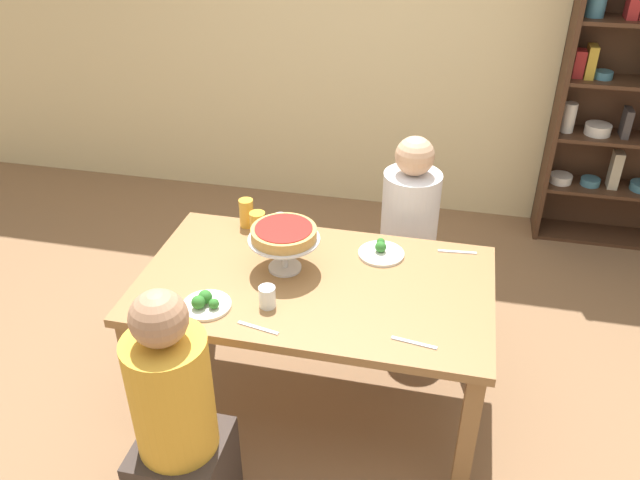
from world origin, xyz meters
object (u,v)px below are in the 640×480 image
object	(u,v)px
salad_plate_near_diner	(381,251)
water_glass_clear_near	(281,224)
deep_dish_pizza_stand	(284,236)
salad_plate_far_diner	(205,303)
diner_near_left	(178,435)
beer_glass_amber_short	(258,225)
cutlery_fork_near	(414,343)
beer_glass_amber_tall	(246,213)
cutlery_fork_far	(457,252)
water_glass_clear_far	(267,297)
cutlery_knife_near	(258,328)
diner_far_right	(407,250)
dining_table	(315,297)

from	to	relation	value
salad_plate_near_diner	water_glass_clear_near	world-z (taller)	water_glass_clear_near
deep_dish_pizza_stand	salad_plate_far_diner	xyz separation A→B (m)	(-0.24, -0.35, -0.15)
diner_near_left	water_glass_clear_near	size ratio (longest dim) A/B	11.35
salad_plate_near_diner	beer_glass_amber_short	size ratio (longest dim) A/B	1.63
water_glass_clear_near	cutlery_fork_near	bearing A→B (deg)	-43.11
deep_dish_pizza_stand	beer_glass_amber_tall	world-z (taller)	deep_dish_pizza_stand
beer_glass_amber_tall	cutlery_fork_far	world-z (taller)	beer_glass_amber_tall
deep_dish_pizza_stand	cutlery_fork_near	bearing A→B (deg)	-31.67
cutlery_fork_near	cutlery_fork_far	xyz separation A→B (m)	(0.13, 0.69, 0.00)
water_glass_clear_far	cutlery_knife_near	world-z (taller)	water_glass_clear_far
deep_dish_pizza_stand	cutlery_knife_near	distance (m)	0.46
deep_dish_pizza_stand	water_glass_clear_near	xyz separation A→B (m)	(-0.10, 0.29, -0.12)
water_glass_clear_far	cutlery_fork_far	size ratio (longest dim) A/B	0.52
diner_near_left	water_glass_clear_near	distance (m)	1.14
cutlery_knife_near	cutlery_fork_near	bearing A→B (deg)	15.73
water_glass_clear_far	cutlery_fork_near	bearing A→B (deg)	-9.26
salad_plate_far_diner	cutlery_fork_far	size ratio (longest dim) A/B	1.14
cutlery_fork_near	water_glass_clear_far	bearing A→B (deg)	179.06
deep_dish_pizza_stand	cutlery_fork_far	distance (m)	0.83
diner_far_right	salad_plate_far_diner	size ratio (longest dim) A/B	5.58
beer_glass_amber_tall	beer_glass_amber_short	bearing A→B (deg)	-45.41
deep_dish_pizza_stand	salad_plate_near_diner	distance (m)	0.48
salad_plate_near_diner	beer_glass_amber_tall	world-z (taller)	beer_glass_amber_tall
cutlery_fork_near	cutlery_knife_near	size ratio (longest dim) A/B	1.00
diner_near_left	water_glass_clear_far	bearing A→B (deg)	-21.26
dining_table	beer_glass_amber_tall	xyz separation A→B (m)	(-0.44, 0.39, 0.17)
dining_table	cutlery_knife_near	world-z (taller)	cutlery_knife_near
diner_near_left	salad_plate_near_diner	xyz separation A→B (m)	(0.61, 1.02, 0.27)
diner_far_right	salad_plate_far_diner	xyz separation A→B (m)	(-0.74, -1.01, 0.27)
dining_table	deep_dish_pizza_stand	distance (m)	0.31
cutlery_fork_far	cutlery_fork_near	bearing A→B (deg)	73.56
beer_glass_amber_tall	water_glass_clear_near	distance (m)	0.19
diner_far_right	water_glass_clear_far	size ratio (longest dim) A/B	12.20
beer_glass_amber_short	cutlery_fork_far	world-z (taller)	beer_glass_amber_short
diner_near_left	salad_plate_near_diner	world-z (taller)	diner_near_left
salad_plate_near_diner	water_glass_clear_near	bearing A→B (deg)	171.01
cutlery_knife_near	salad_plate_near_diner	bearing A→B (deg)	69.46
salad_plate_far_diner	salad_plate_near_diner	bearing A→B (deg)	40.72
water_glass_clear_far	beer_glass_amber_short	bearing A→B (deg)	111.28
deep_dish_pizza_stand	cutlery_fork_far	size ratio (longest dim) A/B	1.78
beer_glass_amber_short	cutlery_knife_near	world-z (taller)	beer_glass_amber_short
beer_glass_amber_tall	water_glass_clear_far	distance (m)	0.67
diner_far_right	cutlery_fork_near	distance (m)	1.08
beer_glass_amber_short	beer_glass_amber_tall	bearing A→B (deg)	134.59
salad_plate_near_diner	cutlery_fork_near	xyz separation A→B (m)	(0.21, -0.60, -0.01)
diner_near_left	cutlery_fork_near	distance (m)	0.96
cutlery_knife_near	diner_near_left	bearing A→B (deg)	-107.50
salad_plate_far_diner	beer_glass_amber_short	xyz separation A→B (m)	(0.04, 0.59, 0.04)
water_glass_clear_near	cutlery_knife_near	world-z (taller)	water_glass_clear_near
salad_plate_far_diner	beer_glass_amber_short	world-z (taller)	beer_glass_amber_short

